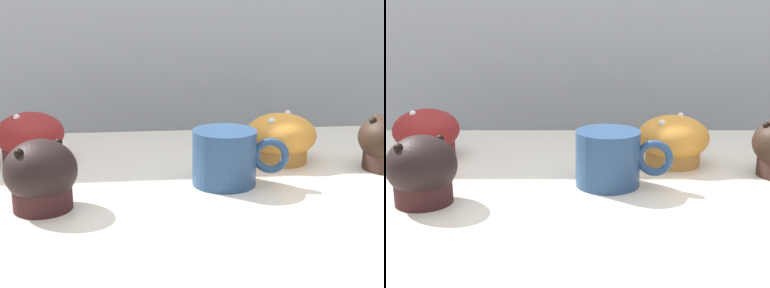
% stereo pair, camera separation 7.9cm
% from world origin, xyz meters
% --- Properties ---
extents(wall_back, '(3.20, 0.10, 1.80)m').
position_xyz_m(wall_back, '(0.00, 0.60, 0.90)').
color(wall_back, '#B2B7BC').
rests_on(wall_back, ground).
extents(muffin_front_center, '(0.11, 0.11, 0.08)m').
position_xyz_m(muffin_front_center, '(-0.30, 0.14, 0.95)').
color(muffin_front_center, '#4F2420').
rests_on(muffin_front_center, display_counter).
extents(muffin_back_left, '(0.09, 0.09, 0.09)m').
position_xyz_m(muffin_back_left, '(-0.25, -0.07, 0.95)').
color(muffin_back_left, '#391C1C').
rests_on(muffin_back_left, display_counter).
extents(muffin_front_left, '(0.11, 0.11, 0.08)m').
position_xyz_m(muffin_front_left, '(0.09, 0.10, 0.94)').
color(muffin_front_left, '#C4843B').
rests_on(muffin_front_left, display_counter).
extents(coffee_cup, '(0.13, 0.09, 0.08)m').
position_xyz_m(coffee_cup, '(-0.01, 0.00, 0.95)').
color(coffee_cup, navy).
rests_on(coffee_cup, display_counter).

